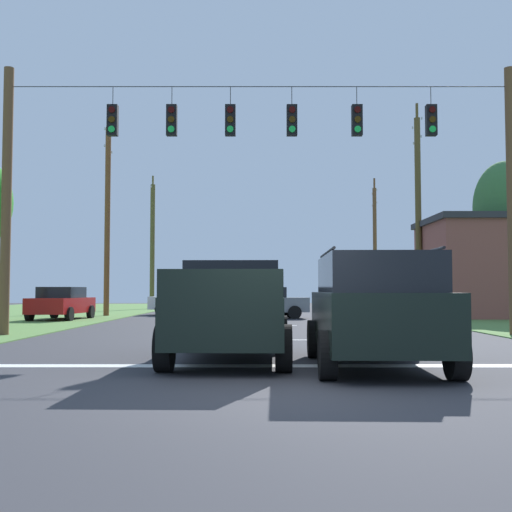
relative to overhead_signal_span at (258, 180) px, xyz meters
name	(u,v)px	position (x,y,z in m)	size (l,w,h in m)	color
ground_plane	(279,392)	(0.19, -10.63, -4.71)	(120.00, 120.00, 0.00)	#333338
stop_bar_stripe	(272,366)	(0.19, -7.64, -4.71)	(13.02, 0.45, 0.01)	white
lane_dash_0	(266,340)	(0.19, -1.64, -4.71)	(0.15, 2.50, 0.01)	white
lane_dash_1	(262,325)	(0.19, 5.55, -4.71)	(0.15, 2.50, 0.01)	white
lane_dash_2	(260,318)	(0.19, 11.91, -4.71)	(0.15, 2.50, 0.01)	white
overhead_signal_span	(258,180)	(0.00, 0.00, 0.00)	(15.70, 0.31, 8.21)	brown
pickup_truck	(229,311)	(-0.63, -6.61, -3.75)	(2.40, 5.45, 1.95)	black
suv_black	(372,308)	(1.96, -7.93, -3.65)	(2.33, 4.86, 2.05)	black
distant_car_crossing_white	(186,301)	(-3.89, 16.28, -3.92)	(4.31, 2.04, 1.52)	silver
distant_car_oncoming	(59,303)	(-9.13, 10.21, -3.92)	(2.26, 4.41, 1.52)	maroon
distant_car_far_parked	(260,302)	(0.19, 11.76, -3.92)	(4.45, 2.33, 1.52)	slate
utility_pole_mid_right	(416,212)	(8.43, 14.19, 0.82)	(0.32, 1.97, 11.32)	brown
utility_pole_far_right	(372,244)	(8.56, 27.22, 0.04)	(0.28, 1.89, 9.60)	brown
utility_pole_mid_left	(105,216)	(-8.06, 14.44, 0.61)	(0.29, 1.69, 10.67)	brown
utility_pole_far_left	(150,245)	(-7.74, 27.26, -0.02)	(0.34, 1.76, 9.79)	brown
tree_roadside_far_right	(502,208)	(12.47, 12.77, 0.83)	(3.15, 3.15, 7.92)	brown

